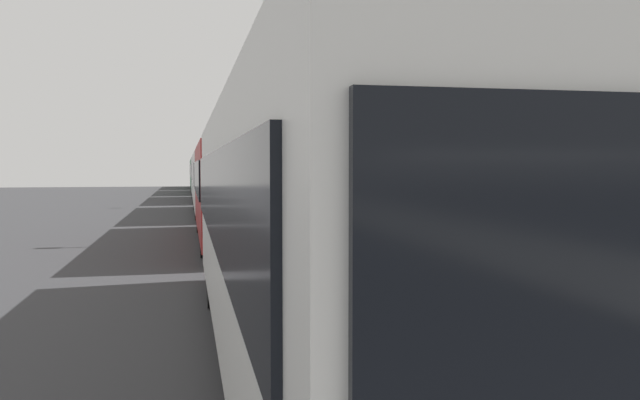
# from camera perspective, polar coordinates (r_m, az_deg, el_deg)

# --- Properties ---
(bus_lead) EXTENTS (2.58, 12.02, 3.21)m
(bus_lead) POSITION_cam_1_polar(r_m,az_deg,el_deg) (7.72, -0.14, -2.23)
(bus_lead) COLOR silver
(bus_lead) RESTS_ON ground_plane
(bus_second_in_line) EXTENTS (2.58, 10.94, 3.21)m
(bus_second_in_line) POSITION_cam_1_polar(r_m,az_deg,el_deg) (20.33, -7.41, 1.01)
(bus_second_in_line) COLOR maroon
(bus_second_in_line) RESTS_ON ground_plane
(bus_middle) EXTENTS (2.58, 11.78, 3.21)m
(bus_middle) POSITION_cam_1_polar(r_m,az_deg,el_deg) (32.53, -9.06, 1.75)
(bus_middle) COLOR silver
(bus_middle) RESTS_ON ground_plane
(bus_fourth_in_line) EXTENTS (2.58, 11.14, 3.21)m
(bus_fourth_in_line) POSITION_cam_1_polar(r_m,az_deg,el_deg) (45.59, -9.85, 2.10)
(bus_fourth_in_line) COLOR silver
(bus_fourth_in_line) RESTS_ON ground_plane
(bus_rear) EXTENTS (2.58, 11.62, 3.21)m
(bus_rear) POSITION_cam_1_polar(r_m,az_deg,el_deg) (58.43, -10.28, 2.29)
(bus_rear) COLOR #33724C
(bus_rear) RESTS_ON ground_plane
(bus_tail_end) EXTENTS (2.58, 12.38, 3.21)m
(bus_tail_end) POSITION_cam_1_polar(r_m,az_deg,el_deg) (71.55, -10.56, 2.42)
(bus_tail_end) COLOR #33724C
(bus_tail_end) RESTS_ON ground_plane
(white_suv) EXTENTS (1.86, 4.93, 1.90)m
(white_suv) POSITION_cam_1_polar(r_m,az_deg,el_deg) (10.56, 18.21, -4.55)
(white_suv) COLOR maroon
(white_suv) RESTS_ON ground_plane
(streetlamp_mid) EXTENTS (5.70, 0.28, 8.12)m
(streetlamp_mid) POSITION_cam_1_polar(r_m,az_deg,el_deg) (22.06, 6.76, 10.10)
(streetlamp_mid) COLOR gray
(streetlamp_mid) RESTS_ON sidewalk
(streetlamp_far) EXTENTS (5.24, 0.28, 8.32)m
(streetlamp_far) POSITION_cam_1_polar(r_m,az_deg,el_deg) (39.68, -1.69, 7.08)
(streetlamp_far) COLOR gray
(streetlamp_far) RESTS_ON sidewalk
(roadside_tree) EXTENTS (3.74, 3.74, 5.77)m
(roadside_tree) POSITION_cam_1_polar(r_m,az_deg,el_deg) (20.42, 15.52, 7.54)
(roadside_tree) COLOR #4C3823
(roadside_tree) RESTS_ON sidewalk
(house_distant_gabled) EXTENTS (8.62, 10.17, 7.43)m
(house_distant_gabled) POSITION_cam_1_polar(r_m,az_deg,el_deg) (31.52, 24.66, 5.27)
(house_distant_gabled) COLOR #BCB29E
(house_distant_gabled) RESTS_ON ground_plane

